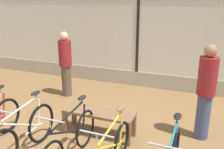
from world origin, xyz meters
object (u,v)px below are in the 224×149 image
Objects in this scene: bicycle_center at (71,141)px; display_bench at (99,116)px; bicycle_left at (24,134)px; customer_by_window at (65,63)px; customer_near_rack at (206,91)px.

bicycle_center is 0.96m from display_bench.
bicycle_left is 0.98× the size of customer_by_window.
bicycle_left reaches higher than bicycle_center.
customer_near_rack is (1.95, 1.57, 0.58)m from bicycle_center.
customer_near_rack is (2.78, 1.70, 0.57)m from bicycle_left.
display_bench is 2.06m from customer_near_rack.
customer_by_window is at bearing 137.09° from display_bench.
bicycle_center is 1.00× the size of customer_by_window.
customer_near_rack is 3.67m from customer_by_window.
bicycle_center is at bearing -94.08° from display_bench.
customer_near_rack is at bearing 31.45° from bicycle_left.
bicycle_center reaches higher than display_bench.
bicycle_center is 1.25× the size of display_bench.
display_bench is 2.33m from customer_by_window.
display_bench is at bearing -161.97° from customer_near_rack.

